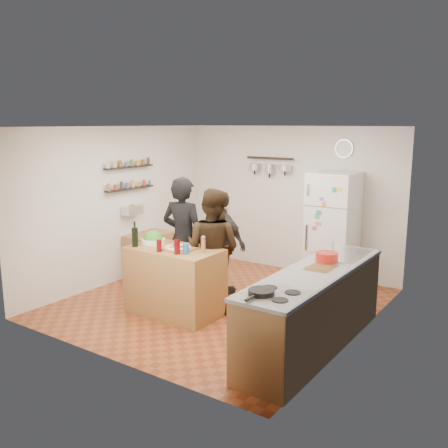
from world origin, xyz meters
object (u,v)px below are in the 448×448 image
Objects in this scene: fridge at (332,229)px; side_table at (150,255)px; prep_island at (175,281)px; person_center at (213,249)px; person_back at (221,243)px; salt_canister at (186,249)px; person_left at (183,239)px; red_bowl at (327,257)px; salad_bowl at (153,241)px; wall_clock at (344,149)px; pepper_mill at (203,246)px; counter_run at (314,310)px; wine_bottle at (135,237)px; skillet at (261,292)px.

fridge reaches higher than side_table.
fridge is (1.24, 2.39, 0.45)m from prep_island.
person_back is at bearing -71.27° from person_center.
prep_island is 0.61m from salt_canister.
red_bowl is at bearing 172.09° from person_left.
wall_clock is at bearing 58.11° from salad_bowl.
prep_island is 4.17× the size of wall_clock.
counter_run is (1.54, 0.04, -0.55)m from pepper_mill.
pepper_mill is at bearing -108.72° from fridge.
wine_bottle is at bearing -172.81° from counter_run.
pepper_mill is 0.81m from person_left.
wall_clock reaches higher than pepper_mill.
side_table is at bearing -153.55° from fridge.
person_center is (0.73, 0.40, -0.10)m from salad_bowl.
person_left is at bearing -123.41° from wall_clock.
person_back is 5.21× the size of wall_clock.
person_center reaches higher than salt_canister.
person_center is at bearing -177.40° from red_bowl.
side_table is at bearing 126.52° from wine_bottle.
person_center reaches higher than prep_island.
wine_bottle is 0.10× the size of counter_run.
salt_canister is at bearing -110.59° from fridge.
wine_bottle is 2.50m from skillet.
salt_canister is at bearing 111.11° from person_back.
salad_bowl is 3.37m from wall_clock.
wall_clock reaches higher than person_center.
wall_clock reaches higher than salt_canister.
person_center reaches higher than salad_bowl.
side_table is (-3.34, 1.99, -0.58)m from skillet.
wall_clock is 0.37× the size of side_table.
person_left is 2.31m from counter_run.
salad_bowl is at bearing 72.91° from person_back.
person_back is 2.69m from skillet.
side_table is at bearing 143.83° from prep_island.
prep_island is at bearing -177.28° from counter_run.
person_back is 1.95× the size of side_table.
wine_bottle is 0.99m from pepper_mill.
fridge is (1.48, 1.91, -0.01)m from person_left.
person_back is 1.96m from red_bowl.
wine_bottle is at bearing -106.50° from salad_bowl.
prep_island is 1.56× the size of side_table.
fridge reaches higher than red_bowl.
pepper_mill reaches higher than salad_bowl.
person_left reaches higher than counter_run.
wine_bottle is 1.73m from side_table.
pepper_mill is at bearing 0.00° from salad_bowl.
person_left reaches higher than salad_bowl.
pepper_mill is at bearing 138.73° from person_left.
person_back is at bearing -127.64° from person_left.
person_left is 1.16× the size of person_back.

